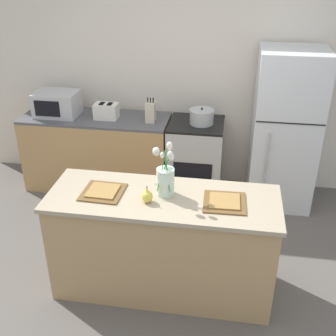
% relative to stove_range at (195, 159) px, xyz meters
% --- Properties ---
extents(ground_plane, '(10.00, 10.00, 0.00)m').
position_rel_stove_range_xyz_m(ground_plane, '(-0.10, -1.60, -0.44)').
color(ground_plane, '#59544F').
extents(back_wall, '(5.20, 0.08, 2.70)m').
position_rel_stove_range_xyz_m(back_wall, '(-0.10, 0.40, 0.91)').
color(back_wall, silver).
rests_on(back_wall, ground_plane).
extents(kitchen_island, '(1.80, 0.66, 0.90)m').
position_rel_stove_range_xyz_m(kitchen_island, '(-0.10, -1.60, 0.01)').
color(kitchen_island, tan).
rests_on(kitchen_island, ground_plane).
extents(back_counter, '(1.68, 0.60, 0.88)m').
position_rel_stove_range_xyz_m(back_counter, '(-1.16, 0.00, 0.00)').
color(back_counter, tan).
rests_on(back_counter, ground_plane).
extents(stove_range, '(0.60, 0.61, 0.88)m').
position_rel_stove_range_xyz_m(stove_range, '(0.00, 0.00, 0.00)').
color(stove_range, '#B2B5B7').
rests_on(stove_range, ground_plane).
extents(refrigerator, '(0.68, 0.67, 1.72)m').
position_rel_stove_range_xyz_m(refrigerator, '(0.95, 0.00, 0.42)').
color(refrigerator, silver).
rests_on(refrigerator, ground_plane).
extents(flower_vase, '(0.17, 0.18, 0.43)m').
position_rel_stove_range_xyz_m(flower_vase, '(-0.09, -1.56, 0.60)').
color(flower_vase, silver).
rests_on(flower_vase, kitchen_island).
extents(pear_figurine, '(0.08, 0.08, 0.14)m').
position_rel_stove_range_xyz_m(pear_figurine, '(-0.20, -1.69, 0.51)').
color(pear_figurine, '#E5CC4C').
rests_on(pear_figurine, kitchen_island).
extents(plate_setting_left, '(0.32, 0.32, 0.02)m').
position_rel_stove_range_xyz_m(plate_setting_left, '(-0.57, -1.61, 0.46)').
color(plate_setting_left, brown).
rests_on(plate_setting_left, kitchen_island).
extents(plate_setting_right, '(0.32, 0.32, 0.02)m').
position_rel_stove_range_xyz_m(plate_setting_right, '(0.37, -1.61, 0.46)').
color(plate_setting_right, brown).
rests_on(plate_setting_right, kitchen_island).
extents(toaster, '(0.28, 0.18, 0.17)m').
position_rel_stove_range_xyz_m(toaster, '(-1.02, -0.02, 0.53)').
color(toaster, silver).
rests_on(toaster, back_counter).
extents(cooking_pot, '(0.27, 0.27, 0.18)m').
position_rel_stove_range_xyz_m(cooking_pot, '(0.05, -0.01, 0.52)').
color(cooking_pot, '#B2B5B7').
rests_on(cooking_pot, stove_range).
extents(microwave, '(0.48, 0.37, 0.27)m').
position_rel_stove_range_xyz_m(microwave, '(-1.60, -0.00, 0.58)').
color(microwave, '#B7BABC').
rests_on(microwave, back_counter).
extents(knife_block, '(0.10, 0.14, 0.27)m').
position_rel_stove_range_xyz_m(knife_block, '(-0.51, -0.03, 0.55)').
color(knife_block, beige).
rests_on(knife_block, back_counter).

